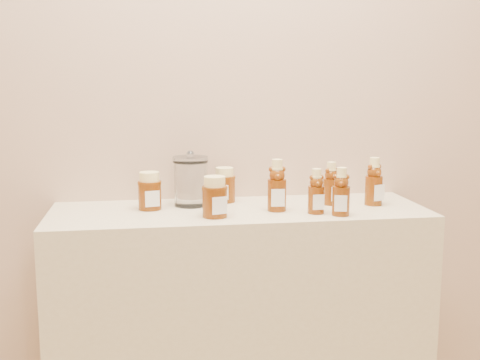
{
  "coord_description": "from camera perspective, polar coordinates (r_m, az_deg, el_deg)",
  "views": [
    {
      "loc": [
        -0.28,
        -0.31,
        1.32
      ],
      "look_at": [
        -0.0,
        1.52,
        1.0
      ],
      "focal_mm": 45.0,
      "sensor_mm": 36.0,
      "label": 1
    }
  ],
  "objects": [
    {
      "name": "bear_bottle_back_right",
      "position": [
        2.02,
        12.59,
        0.16
      ],
      "size": [
        0.08,
        0.08,
        0.18
      ],
      "primitive_type": null,
      "rotation": [
        0.0,
        0.0,
        0.31
      ],
      "color": "#582406",
      "rests_on": "display_table"
    },
    {
      "name": "bear_bottle_back_left",
      "position": [
        1.89,
        3.53,
        -0.17
      ],
      "size": [
        0.07,
        0.07,
        0.19
      ],
      "primitive_type": null,
      "rotation": [
        0.0,
        0.0,
        -0.1
      ],
      "color": "#582406",
      "rests_on": "display_table"
    },
    {
      "name": "bear_bottle_front_right",
      "position": [
        1.85,
        9.57,
        -0.79
      ],
      "size": [
        0.07,
        0.07,
        0.17
      ],
      "primitive_type": null,
      "rotation": [
        0.0,
        0.0,
        -0.33
      ],
      "color": "#582406",
      "rests_on": "display_table"
    },
    {
      "name": "bear_bottle_front_left",
      "position": [
        1.87,
        7.25,
        -0.78
      ],
      "size": [
        0.06,
        0.06,
        0.16
      ],
      "primitive_type": null,
      "rotation": [
        0.0,
        0.0,
        0.02
      ],
      "color": "#582406",
      "rests_on": "display_table"
    },
    {
      "name": "glass_canister",
      "position": [
        1.97,
        -4.7,
        0.08
      ],
      "size": [
        0.14,
        0.14,
        0.18
      ],
      "primitive_type": null,
      "rotation": [
        0.0,
        0.0,
        0.31
      ],
      "color": "white",
      "rests_on": "display_table"
    },
    {
      "name": "wall_back",
      "position": [
        2.08,
        -0.91,
        10.63
      ],
      "size": [
        3.5,
        0.02,
        2.7
      ],
      "primitive_type": "cube",
      "color": "tan",
      "rests_on": "ground"
    },
    {
      "name": "honey_jar_front",
      "position": [
        1.81,
        -2.41,
        -1.59
      ],
      "size": [
        0.1,
        0.1,
        0.12
      ],
      "primitive_type": null,
      "rotation": [
        0.0,
        0.0,
        0.27
      ],
      "color": "#582406",
      "rests_on": "display_table"
    },
    {
      "name": "bear_bottle_back_mid",
      "position": [
        2.0,
        8.63,
        -0.06
      ],
      "size": [
        0.07,
        0.07,
        0.16
      ],
      "primitive_type": null,
      "rotation": [
        0.0,
        0.0,
        0.36
      ],
      "color": "#582406",
      "rests_on": "display_table"
    },
    {
      "name": "display_table",
      "position": [
        2.07,
        -0.05,
        -15.05
      ],
      "size": [
        1.2,
        0.4,
        0.9
      ],
      "primitive_type": "cube",
      "color": "beige",
      "rests_on": "ground"
    },
    {
      "name": "honey_jar_left",
      "position": [
        1.93,
        -8.56,
        -1.01
      ],
      "size": [
        0.09,
        0.09,
        0.12
      ],
      "primitive_type": null,
      "rotation": [
        0.0,
        0.0,
        0.21
      ],
      "color": "#582406",
      "rests_on": "display_table"
    },
    {
      "name": "honey_jar_back",
      "position": [
        2.03,
        -1.48,
        -0.45
      ],
      "size": [
        0.1,
        0.1,
        0.12
      ],
      "primitive_type": null,
      "rotation": [
        0.0,
        0.0,
        -0.37
      ],
      "color": "#582406",
      "rests_on": "display_table"
    }
  ]
}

